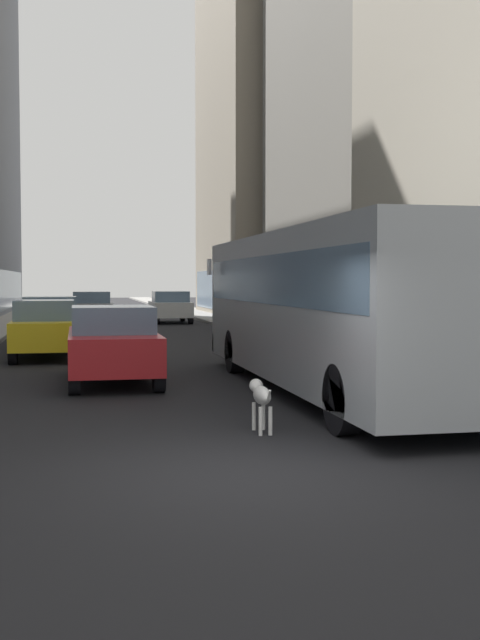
{
  "coord_description": "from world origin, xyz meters",
  "views": [
    {
      "loc": [
        -1.95,
        -8.68,
        2.14
      ],
      "look_at": [
        1.12,
        6.17,
        1.4
      ],
      "focal_mm": 44.65,
      "sensor_mm": 36.0,
      "label": 1
    }
  ],
  "objects_px": {
    "car_grey_wagon": "(91,308)",
    "car_white_van": "(170,307)",
    "transit_bus": "(328,300)",
    "dalmatian_dog": "(261,396)",
    "car_silver_sedan": "(51,320)",
    "car_red_coupe": "(112,343)",
    "car_yellow_taxi": "(45,329)"
  },
  "relations": [
    {
      "from": "car_grey_wagon",
      "to": "car_red_coupe",
      "type": "bearing_deg",
      "value": -90.0
    },
    {
      "from": "car_red_coupe",
      "to": "dalmatian_dog",
      "type": "relative_size",
      "value": 4.67
    },
    {
      "from": "car_yellow_taxi",
      "to": "dalmatian_dog",
      "type": "relative_size",
      "value": 4.35
    },
    {
      "from": "car_grey_wagon",
      "to": "car_yellow_taxi",
      "type": "height_order",
      "value": "same"
    },
    {
      "from": "car_grey_wagon",
      "to": "car_silver_sedan",
      "type": "bearing_deg",
      "value": -97.37
    },
    {
      "from": "car_silver_sedan",
      "to": "car_white_van",
      "type": "bearing_deg",
      "value": 66.54
    },
    {
      "from": "car_silver_sedan",
      "to": "car_red_coupe",
      "type": "bearing_deg",
      "value": -81.58
    },
    {
      "from": "car_grey_wagon",
      "to": "car_silver_sedan",
      "type": "xyz_separation_m",
      "value": [
        -1.6,
        -12.36,
        -0.0
      ]
    },
    {
      "from": "car_red_coupe",
      "to": "car_silver_sedan",
      "type": "height_order",
      "value": "same"
    },
    {
      "from": "transit_bus",
      "to": "car_white_van",
      "type": "distance_m",
      "value": 26.08
    },
    {
      "from": "car_white_van",
      "to": "car_silver_sedan",
      "type": "height_order",
      "value": "same"
    },
    {
      "from": "car_white_van",
      "to": "car_silver_sedan",
      "type": "bearing_deg",
      "value": -113.46
    },
    {
      "from": "transit_bus",
      "to": "car_red_coupe",
      "type": "relative_size",
      "value": 2.56
    },
    {
      "from": "car_white_van",
      "to": "car_grey_wagon",
      "type": "bearing_deg",
      "value": -172.3
    },
    {
      "from": "transit_bus",
      "to": "car_silver_sedan",
      "type": "distance_m",
      "value": 14.33
    },
    {
      "from": "car_grey_wagon",
      "to": "dalmatian_dog",
      "type": "distance_m",
      "value": 29.26
    },
    {
      "from": "car_grey_wagon",
      "to": "car_yellow_taxi",
      "type": "xyz_separation_m",
      "value": [
        -1.6,
        -17.41,
        -0.0
      ]
    },
    {
      "from": "car_grey_wagon",
      "to": "car_white_van",
      "type": "height_order",
      "value": "same"
    },
    {
      "from": "car_white_van",
      "to": "dalmatian_dog",
      "type": "relative_size",
      "value": 4.09
    },
    {
      "from": "car_white_van",
      "to": "car_yellow_taxi",
      "type": "distance_m",
      "value": 18.81
    },
    {
      "from": "car_white_van",
      "to": "car_silver_sedan",
      "type": "distance_m",
      "value": 14.07
    },
    {
      "from": "transit_bus",
      "to": "car_grey_wagon",
      "type": "relative_size",
      "value": 2.64
    },
    {
      "from": "car_yellow_taxi",
      "to": "car_grey_wagon",
      "type": "bearing_deg",
      "value": 84.75
    },
    {
      "from": "transit_bus",
      "to": "car_red_coupe",
      "type": "xyz_separation_m",
      "value": [
        -4.0,
        2.36,
        -0.95
      ]
    },
    {
      "from": "car_red_coupe",
      "to": "car_yellow_taxi",
      "type": "relative_size",
      "value": 1.07
    },
    {
      "from": "car_silver_sedan",
      "to": "transit_bus",
      "type": "bearing_deg",
      "value": -66.95
    },
    {
      "from": "car_silver_sedan",
      "to": "dalmatian_dog",
      "type": "xyz_separation_m",
      "value": [
        3.41,
        -16.84,
        -0.31
      ]
    },
    {
      "from": "car_white_van",
      "to": "car_silver_sedan",
      "type": "relative_size",
      "value": 0.99
    },
    {
      "from": "car_silver_sedan",
      "to": "dalmatian_dog",
      "type": "bearing_deg",
      "value": -78.55
    },
    {
      "from": "car_grey_wagon",
      "to": "car_yellow_taxi",
      "type": "distance_m",
      "value": 17.49
    },
    {
      "from": "car_white_van",
      "to": "dalmatian_dog",
      "type": "distance_m",
      "value": 29.83
    },
    {
      "from": "car_yellow_taxi",
      "to": "dalmatian_dog",
      "type": "distance_m",
      "value": 12.28
    }
  ]
}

